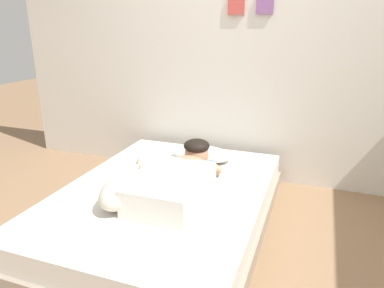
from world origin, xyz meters
The scene contains 8 objects.
ground_plane centered at (0.00, 0.00, 0.00)m, with size 13.41×13.41×0.00m, color #8C6B4C.
back_wall centered at (0.00, 1.36, 1.25)m, with size 4.71×0.12×2.50m.
bed centered at (-0.34, 0.25, 0.15)m, with size 1.41×1.95×0.30m.
pillow centered at (-0.27, 0.87, 0.35)m, with size 0.52×0.32×0.11m, color white.
person_lying centered at (-0.22, 0.24, 0.40)m, with size 0.43×0.92×0.27m.
dog centered at (-0.48, 0.00, 0.40)m, with size 0.26×0.57×0.21m.
coffee_cup centered at (-0.13, 0.66, 0.34)m, with size 0.12×0.09×0.07m.
cell_phone centered at (-0.15, -0.03, 0.30)m, with size 0.07×0.14×0.01m, color black.
Camera 1 is at (0.62, -1.82, 1.40)m, focal length 33.20 mm.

